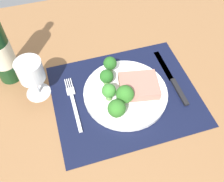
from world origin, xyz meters
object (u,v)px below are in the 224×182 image
at_px(fork, 74,103).
at_px(wine_glass, 31,73).
at_px(plate, 125,93).
at_px(knife, 173,81).
at_px(steak, 139,85).

height_order(fork, wine_glass, wine_glass).
relative_size(plate, knife, 1.08).
bearing_deg(plate, wine_glass, 161.18).
height_order(fork, knife, knife).
height_order(steak, knife, steak).
bearing_deg(knife, fork, 177.22).
distance_m(knife, wine_glass, 0.42).
distance_m(steak, wine_glass, 0.30).
bearing_deg(wine_glass, steak, -16.18).
relative_size(steak, wine_glass, 0.84).
relative_size(steak, knife, 0.48).
bearing_deg(wine_glass, fork, -37.04).
height_order(knife, wine_glass, wine_glass).
height_order(steak, wine_glass, wine_glass).
bearing_deg(knife, steak, -179.00).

